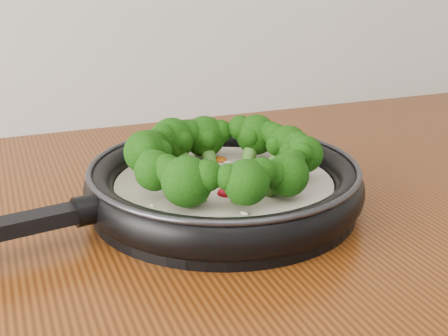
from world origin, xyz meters
name	(u,v)px	position (x,y,z in m)	size (l,w,h in m)	color
skillet	(221,179)	(-0.04, 1.10, 0.94)	(0.53, 0.38, 0.09)	black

